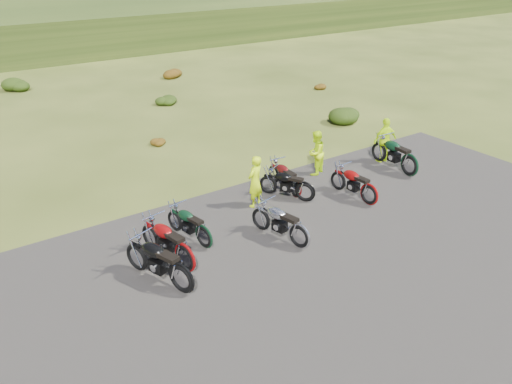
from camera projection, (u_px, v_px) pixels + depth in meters
ground at (304, 237)px, 14.26m from camera, size 300.00×300.00×0.00m
gravel_pad at (354, 271)px, 12.78m from camera, size 20.00×12.00×0.04m
shrub_3 at (17, 83)px, 28.59m from camera, size 1.56×1.56×0.92m
shrub_4 at (157, 140)px, 20.77m from camera, size 0.77×0.77×0.45m
shrub_5 at (165, 99)px, 26.13m from camera, size 1.03×1.03×0.61m
shrub_6 at (171, 72)px, 31.49m from camera, size 1.30×1.30×0.77m
shrub_7 at (345, 112)px, 23.52m from camera, size 1.56×1.56×0.92m
shrub_8 at (318, 85)px, 29.02m from camera, size 0.77×0.77×0.45m
motorcycle_0 at (183, 293)px, 11.97m from camera, size 1.50×2.43×1.21m
motorcycle_1 at (186, 271)px, 12.77m from camera, size 1.18×2.33×1.17m
motorcycle_2 at (205, 248)px, 13.75m from camera, size 1.02×2.02×1.01m
motorcycle_3 at (299, 248)px, 13.74m from camera, size 1.15×2.22×1.11m
motorcycle_4 at (295, 198)px, 16.52m from camera, size 0.77×1.99×1.02m
motorcycle_5 at (305, 202)px, 16.23m from camera, size 1.54×2.03×1.03m
motorcycle_6 at (368, 205)px, 16.04m from camera, size 0.80×2.07×1.06m
motorcycle_7 at (408, 176)px, 18.06m from camera, size 0.93×2.38×1.22m
person_middle at (255, 182)px, 15.59m from camera, size 0.73×0.61×1.70m
person_right_a at (315, 154)px, 17.85m from camera, size 0.97×0.88×1.63m
person_right_b at (385, 141)px, 18.89m from camera, size 1.06×0.57×1.72m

